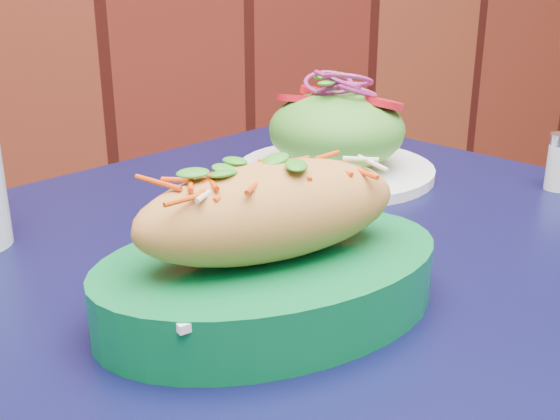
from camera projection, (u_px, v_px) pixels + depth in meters
name	position (u px, v px, depth m)	size (l,w,h in m)	color
cafe_table	(336.00, 349.00, 0.64)	(1.04, 1.04, 0.75)	black
banh_mi_basket	(270.00, 255.00, 0.51)	(0.28, 0.19, 0.12)	#07632E
salad_plate	(336.00, 137.00, 0.83)	(0.24, 0.24, 0.12)	white
salt_shaker	(560.00, 162.00, 0.79)	(0.03, 0.03, 0.06)	white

